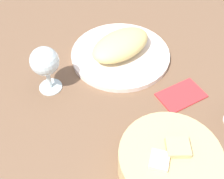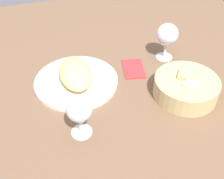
{
  "view_description": "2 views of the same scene",
  "coord_description": "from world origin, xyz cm",
  "px_view_note": "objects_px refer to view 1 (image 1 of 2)",
  "views": [
    {
      "loc": [
        36.74,
        29.81,
        51.98
      ],
      "look_at": [
        9.25,
        -2.62,
        3.83
      ],
      "focal_mm": 44.93,
      "sensor_mm": 36.0,
      "label": 1
    },
    {
      "loc": [
        66.53,
        -21.38,
        57.35
      ],
      "look_at": [
        9.3,
        -4.52,
        5.09
      ],
      "focal_mm": 44.12,
      "sensor_mm": 36.0,
      "label": 2
    }
  ],
  "objects_px": {
    "plate": "(120,54)",
    "folded_napkin": "(181,95)",
    "bread_basket": "(169,162)",
    "wine_glass_near": "(45,63)"
  },
  "relations": [
    {
      "from": "folded_napkin",
      "to": "plate",
      "type": "bearing_deg",
      "value": 106.11
    },
    {
      "from": "plate",
      "to": "folded_napkin",
      "type": "height_order",
      "value": "plate"
    },
    {
      "from": "wine_glass_near",
      "to": "bread_basket",
      "type": "bearing_deg",
      "value": 99.85
    },
    {
      "from": "plate",
      "to": "folded_napkin",
      "type": "xyz_separation_m",
      "value": [
        -0.02,
        0.2,
        -0.0
      ]
    },
    {
      "from": "plate",
      "to": "bread_basket",
      "type": "height_order",
      "value": "bread_basket"
    },
    {
      "from": "plate",
      "to": "folded_napkin",
      "type": "distance_m",
      "value": 0.2
    },
    {
      "from": "plate",
      "to": "bread_basket",
      "type": "relative_size",
      "value": 1.39
    },
    {
      "from": "wine_glass_near",
      "to": "folded_napkin",
      "type": "height_order",
      "value": "wine_glass_near"
    },
    {
      "from": "folded_napkin",
      "to": "bread_basket",
      "type": "bearing_deg",
      "value": -136.76
    },
    {
      "from": "bread_basket",
      "to": "wine_glass_near",
      "type": "relative_size",
      "value": 1.58
    }
  ]
}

